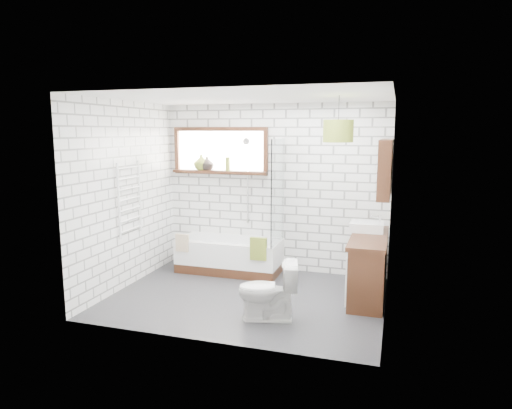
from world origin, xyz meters
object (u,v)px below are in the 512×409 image
(toilet, at_px, (268,291))
(pendant, at_px, (338,131))
(basin, at_px, (367,227))
(bathtub, at_px, (230,255))
(vanity, at_px, (369,266))

(toilet, xyz_separation_m, pendant, (0.66, 0.62, 1.76))
(basin, xyz_separation_m, toilet, (-0.97, -1.37, -0.52))
(toilet, height_order, pendant, pendant)
(basin, bearing_deg, toilet, -125.33)
(toilet, bearing_deg, bathtub, -160.05)
(vanity, height_order, toilet, vanity)
(pendant, bearing_deg, vanity, 50.87)
(vanity, xyz_separation_m, basin, (-0.06, 0.28, 0.46))
(toilet, bearing_deg, pendant, 119.84)
(bathtub, distance_m, pendant, 2.68)
(vanity, relative_size, toilet, 2.05)
(bathtub, distance_m, toilet, 1.87)
(basin, xyz_separation_m, pendant, (-0.32, -0.75, 1.25))
(vanity, height_order, pendant, pendant)
(basin, bearing_deg, bathtub, 174.83)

